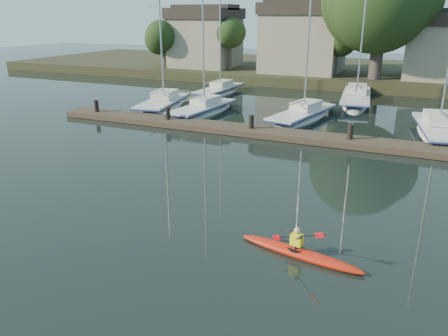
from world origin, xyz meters
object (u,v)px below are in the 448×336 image
at_px(dock, 298,136).
at_px(sailboat_5, 219,95).
at_px(sailboat_0, 163,111).
at_px(sailboat_3, 437,139).
at_px(kayak, 299,251).
at_px(sailboat_1, 203,116).
at_px(sailboat_2, 302,122).
at_px(sailboat_6, 355,105).

bearing_deg(dock, sailboat_5, 131.22).
height_order(sailboat_0, sailboat_3, sailboat_3).
relative_size(dock, sailboat_5, 2.37).
relative_size(kayak, sailboat_5, 0.29).
bearing_deg(sailboat_0, sailboat_5, 70.77).
xyz_separation_m(kayak, sailboat_1, (-11.97, 17.13, -0.35)).
relative_size(sailboat_0, sailboat_2, 0.88).
bearing_deg(sailboat_3, sailboat_0, 170.18).
height_order(kayak, sailboat_6, sailboat_6).
height_order(sailboat_0, sailboat_2, sailboat_2).
distance_m(sailboat_2, sailboat_5, 12.17).
relative_size(sailboat_2, sailboat_3, 1.05).
distance_m(sailboat_0, sailboat_5, 8.06).
relative_size(sailboat_1, sailboat_5, 0.96).
height_order(sailboat_1, sailboat_5, sailboat_5).
bearing_deg(sailboat_5, kayak, -58.67).
distance_m(sailboat_0, sailboat_3, 19.85).
xyz_separation_m(sailboat_1, sailboat_3, (16.13, 0.15, -0.02)).
relative_size(sailboat_1, sailboat_3, 0.97).
bearing_deg(sailboat_0, sailboat_3, -10.91).
bearing_deg(sailboat_2, kayak, -64.46).
bearing_deg(dock, sailboat_2, 101.89).
relative_size(kayak, sailboat_1, 0.30).
relative_size(kayak, sailboat_2, 0.28).
bearing_deg(kayak, sailboat_6, 104.29).
distance_m(sailboat_1, sailboat_2, 7.43).
distance_m(dock, sailboat_1, 9.40).
relative_size(kayak, dock, 0.12).
distance_m(kayak, sailboat_5, 29.28).
xyz_separation_m(dock, sailboat_3, (7.69, 4.26, -0.42)).
bearing_deg(sailboat_5, sailboat_2, -34.55).
bearing_deg(sailboat_6, sailboat_0, -153.15).
bearing_deg(kayak, sailboat_5, 129.29).
height_order(sailboat_1, sailboat_6, sailboat_6).
bearing_deg(dock, sailboat_6, 83.85).
relative_size(dock, sailboat_1, 2.46).
xyz_separation_m(kayak, sailboat_5, (-14.43, 25.47, -0.34)).
bearing_deg(kayak, sailboat_0, 141.62).
height_order(sailboat_5, sailboat_6, sailboat_6).
bearing_deg(sailboat_2, sailboat_5, 154.96).
xyz_separation_m(sailboat_0, sailboat_5, (1.26, 7.96, 0.04)).
relative_size(sailboat_0, sailboat_1, 0.96).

